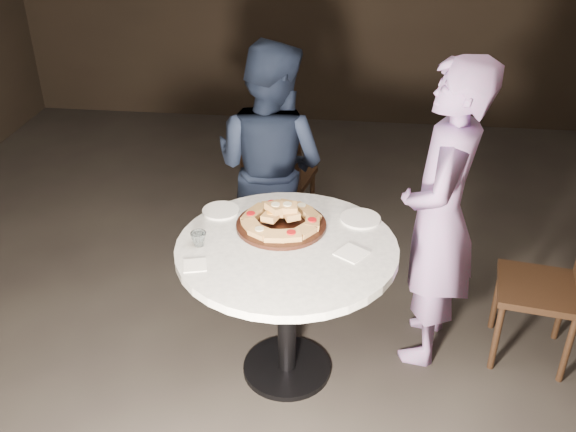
{
  "coord_description": "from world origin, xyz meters",
  "views": [
    {
      "loc": [
        0.35,
        -2.67,
        2.45
      ],
      "look_at": [
        0.04,
        -0.07,
        0.93
      ],
      "focal_mm": 40.0,
      "sensor_mm": 36.0,
      "label": 1
    }
  ],
  "objects_px": {
    "serving_board": "(281,225)",
    "diner_teal": "(440,218)",
    "chair_right": "(560,281)",
    "chair_far": "(276,174)",
    "table": "(287,270)",
    "diner_navy": "(270,166)",
    "focaccia_pile": "(281,217)",
    "water_glass": "(199,239)"
  },
  "relations": [
    {
      "from": "serving_board",
      "to": "diner_teal",
      "type": "height_order",
      "value": "diner_teal"
    },
    {
      "from": "chair_right",
      "to": "chair_far",
      "type": "bearing_deg",
      "value": -113.98
    },
    {
      "from": "chair_far",
      "to": "diner_teal",
      "type": "distance_m",
      "value": 1.45
    },
    {
      "from": "table",
      "to": "diner_navy",
      "type": "bearing_deg",
      "value": 103.04
    },
    {
      "from": "serving_board",
      "to": "table",
      "type": "bearing_deg",
      "value": -73.93
    },
    {
      "from": "focaccia_pile",
      "to": "chair_right",
      "type": "relative_size",
      "value": 0.46
    },
    {
      "from": "chair_right",
      "to": "diner_navy",
      "type": "height_order",
      "value": "diner_navy"
    },
    {
      "from": "focaccia_pile",
      "to": "diner_teal",
      "type": "xyz_separation_m",
      "value": [
        0.79,
        0.12,
        -0.02
      ]
    },
    {
      "from": "serving_board",
      "to": "water_glass",
      "type": "relative_size",
      "value": 5.93
    },
    {
      "from": "table",
      "to": "focaccia_pile",
      "type": "bearing_deg",
      "value": 105.95
    },
    {
      "from": "diner_navy",
      "to": "diner_teal",
      "type": "relative_size",
      "value": 0.93
    },
    {
      "from": "water_glass",
      "to": "diner_teal",
      "type": "relative_size",
      "value": 0.05
    },
    {
      "from": "diner_teal",
      "to": "chair_far",
      "type": "bearing_deg",
      "value": -125.28
    },
    {
      "from": "water_glass",
      "to": "diner_navy",
      "type": "xyz_separation_m",
      "value": [
        0.2,
        0.95,
        -0.07
      ]
    },
    {
      "from": "focaccia_pile",
      "to": "table",
      "type": "bearing_deg",
      "value": -74.05
    },
    {
      "from": "diner_teal",
      "to": "chair_right",
      "type": "bearing_deg",
      "value": 100.3
    },
    {
      "from": "table",
      "to": "serving_board",
      "type": "xyz_separation_m",
      "value": [
        -0.05,
        0.16,
        0.16
      ]
    },
    {
      "from": "serving_board",
      "to": "diner_teal",
      "type": "xyz_separation_m",
      "value": [
        0.79,
        0.13,
        0.02
      ]
    },
    {
      "from": "water_glass",
      "to": "chair_right",
      "type": "xyz_separation_m",
      "value": [
        1.79,
        0.33,
        -0.33
      ]
    },
    {
      "from": "chair_right",
      "to": "diner_teal",
      "type": "bearing_deg",
      "value": -82.23
    },
    {
      "from": "serving_board",
      "to": "diner_navy",
      "type": "xyz_separation_m",
      "value": [
        -0.16,
        0.73,
        -0.04
      ]
    },
    {
      "from": "table",
      "to": "water_glass",
      "type": "height_order",
      "value": "water_glass"
    },
    {
      "from": "serving_board",
      "to": "chair_far",
      "type": "relative_size",
      "value": 0.51
    },
    {
      "from": "serving_board",
      "to": "water_glass",
      "type": "height_order",
      "value": "water_glass"
    },
    {
      "from": "focaccia_pile",
      "to": "diner_navy",
      "type": "distance_m",
      "value": 0.75
    },
    {
      "from": "serving_board",
      "to": "water_glass",
      "type": "bearing_deg",
      "value": -149.34
    },
    {
      "from": "serving_board",
      "to": "water_glass",
      "type": "xyz_separation_m",
      "value": [
        -0.37,
        -0.22,
        0.03
      ]
    },
    {
      "from": "chair_right",
      "to": "focaccia_pile",
      "type": "bearing_deg",
      "value": -76.64
    },
    {
      "from": "serving_board",
      "to": "focaccia_pile",
      "type": "height_order",
      "value": "focaccia_pile"
    },
    {
      "from": "chair_right",
      "to": "water_glass",
      "type": "bearing_deg",
      "value": -70.56
    },
    {
      "from": "table",
      "to": "diner_navy",
      "type": "relative_size",
      "value": 0.8
    },
    {
      "from": "serving_board",
      "to": "diner_navy",
      "type": "relative_size",
      "value": 0.29
    },
    {
      "from": "table",
      "to": "chair_right",
      "type": "relative_size",
      "value": 1.4
    },
    {
      "from": "water_glass",
      "to": "diner_teal",
      "type": "bearing_deg",
      "value": 16.61
    },
    {
      "from": "chair_right",
      "to": "diner_navy",
      "type": "distance_m",
      "value": 1.73
    },
    {
      "from": "water_glass",
      "to": "diner_teal",
      "type": "distance_m",
      "value": 1.2
    },
    {
      "from": "diner_navy",
      "to": "diner_teal",
      "type": "distance_m",
      "value": 1.13
    },
    {
      "from": "chair_far",
      "to": "diner_teal",
      "type": "relative_size",
      "value": 0.53
    },
    {
      "from": "water_glass",
      "to": "chair_far",
      "type": "distance_m",
      "value": 1.42
    },
    {
      "from": "serving_board",
      "to": "chair_right",
      "type": "bearing_deg",
      "value": 4.5
    },
    {
      "from": "serving_board",
      "to": "chair_far",
      "type": "bearing_deg",
      "value": 98.86
    },
    {
      "from": "serving_board",
      "to": "chair_right",
      "type": "relative_size",
      "value": 0.51
    }
  ]
}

